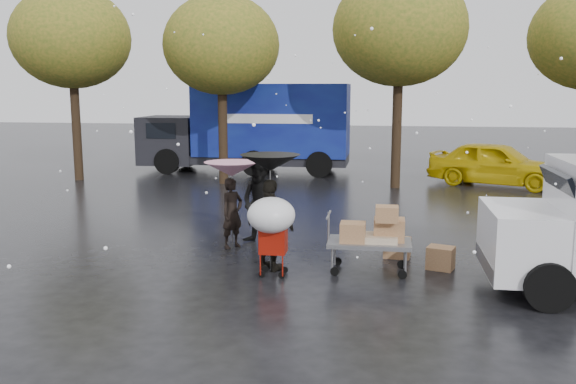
% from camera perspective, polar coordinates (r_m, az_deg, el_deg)
% --- Properties ---
extents(ground, '(90.00, 90.00, 0.00)m').
position_cam_1_polar(ground, '(11.46, -2.01, -7.22)').
color(ground, black).
rests_on(ground, ground).
extents(person_pink, '(0.60, 0.65, 1.48)m').
position_cam_1_polar(person_pink, '(12.85, -5.24, -1.98)').
color(person_pink, black).
rests_on(person_pink, ground).
extents(person_middle, '(1.08, 0.97, 1.83)m').
position_cam_1_polar(person_middle, '(13.07, -2.59, -0.97)').
color(person_middle, black).
rests_on(person_middle, ground).
extents(person_black, '(1.08, 0.81, 1.71)m').
position_cam_1_polar(person_black, '(11.18, -1.65, -3.13)').
color(person_black, black).
rests_on(person_black, ground).
extents(umbrella_pink, '(1.14, 1.14, 1.82)m').
position_cam_1_polar(umbrella_pink, '(12.70, -5.30, 2.14)').
color(umbrella_pink, '#4C4C4C').
rests_on(umbrella_pink, ground).
extents(umbrella_black, '(1.09, 1.09, 2.16)m').
position_cam_1_polar(umbrella_black, '(10.98, -1.68, 2.74)').
color(umbrella_black, '#4C4C4C').
rests_on(umbrella_black, ground).
extents(vendor_cart, '(1.52, 0.80, 1.27)m').
position_cam_1_polar(vendor_cart, '(11.18, 8.06, -3.89)').
color(vendor_cart, slate).
rests_on(vendor_cart, ground).
extents(shopping_cart, '(0.84, 0.84, 1.46)m').
position_cam_1_polar(shopping_cart, '(10.67, -1.55, -2.59)').
color(shopping_cart, '#9D1409').
rests_on(shopping_cart, ground).
extents(blue_truck, '(8.30, 2.60, 3.50)m').
position_cam_1_polar(blue_truck, '(24.49, -3.38, 5.98)').
color(blue_truck, navy).
rests_on(blue_truck, ground).
extents(box_ground_near, '(0.57, 0.51, 0.43)m').
position_cam_1_polar(box_ground_near, '(11.75, 14.09, -6.00)').
color(box_ground_near, brown).
rests_on(box_ground_near, ground).
extents(box_ground_far, '(0.55, 0.46, 0.39)m').
position_cam_1_polar(box_ground_far, '(12.38, 10.18, -5.14)').
color(box_ground_far, brown).
rests_on(box_ground_far, ground).
extents(yellow_taxi, '(4.86, 3.46, 1.54)m').
position_cam_1_polar(yellow_taxi, '(22.19, 18.89, 2.53)').
color(yellow_taxi, gold).
rests_on(yellow_taxi, ground).
extents(tree_row, '(21.60, 4.40, 7.12)m').
position_cam_1_polar(tree_row, '(20.99, 2.01, 14.30)').
color(tree_row, black).
rests_on(tree_row, ground).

